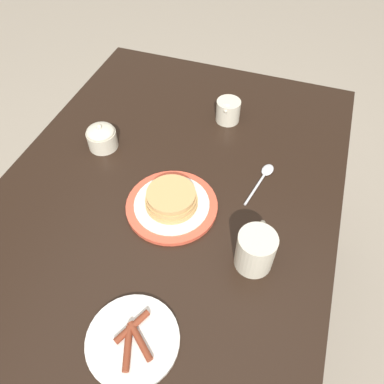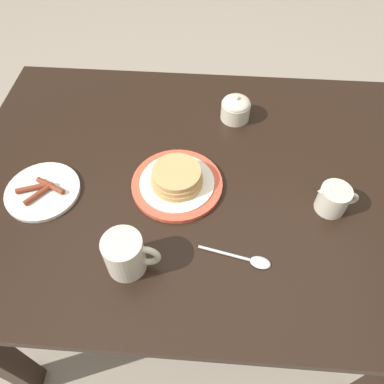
% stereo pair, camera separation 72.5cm
% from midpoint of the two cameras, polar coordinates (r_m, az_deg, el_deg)
% --- Properties ---
extents(ground_plane, '(8.00, 8.00, 0.00)m').
position_cam_midpoint_polar(ground_plane, '(1.64, -13.26, -24.17)').
color(ground_plane, gray).
extents(dining_table, '(1.27, 0.91, 0.77)m').
position_cam_midpoint_polar(dining_table, '(1.05, -19.66, -14.38)').
color(dining_table, black).
rests_on(dining_table, ground_plane).
extents(pancake_plate, '(0.24, 0.24, 0.06)m').
position_cam_midpoint_polar(pancake_plate, '(0.90, -21.95, -13.41)').
color(pancake_plate, '#DB5138').
rests_on(pancake_plate, dining_table).
extents(side_plate_bacon, '(0.19, 0.19, 0.02)m').
position_cam_midpoint_polar(side_plate_bacon, '(0.87, -33.13, -33.78)').
color(side_plate_bacon, silver).
rests_on(side_plate_bacon, dining_table).
extents(coffee_mug, '(0.12, 0.09, 0.10)m').
position_cam_midpoint_polar(coffee_mug, '(0.76, -10.77, -24.00)').
color(coffee_mug, beige).
rests_on(coffee_mug, dining_table).
extents(creamer_pitcher, '(0.11, 0.08, 0.08)m').
position_cam_midpoint_polar(creamer_pitcher, '(1.04, -8.89, 4.14)').
color(creamer_pitcher, beige).
rests_on(creamer_pitcher, dining_table).
extents(sugar_bowl, '(0.09, 0.09, 0.08)m').
position_cam_midpoint_polar(sugar_bowl, '(1.09, -29.71, -1.00)').
color(sugar_bowl, beige).
rests_on(sugar_bowl, dining_table).
extents(spoon, '(0.17, 0.05, 0.01)m').
position_cam_midpoint_polar(spoon, '(0.90, -4.71, -8.73)').
color(spoon, silver).
rests_on(spoon, dining_table).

